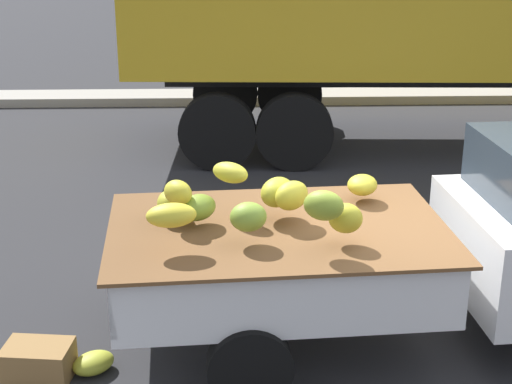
{
  "coord_description": "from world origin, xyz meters",
  "views": [
    {
      "loc": [
        -1.59,
        -6.04,
        3.49
      ],
      "look_at": [
        -1.38,
        0.22,
        1.21
      ],
      "focal_mm": 54.91,
      "sensor_mm": 36.0,
      "label": 1
    }
  ],
  "objects": [
    {
      "name": "pickup_truck",
      "position": [
        0.65,
        -0.12,
        0.88
      ],
      "size": [
        4.89,
        2.09,
        1.7
      ],
      "rotation": [
        0.0,
        0.0,
        0.07
      ],
      "color": "white",
      "rests_on": "ground"
    },
    {
      "name": "produce_crate",
      "position": [
        -3.12,
        -0.69,
        0.14
      ],
      "size": [
        0.56,
        0.42,
        0.28
      ],
      "primitive_type": "cube",
      "rotation": [
        0.0,
        0.0,
        -0.12
      ],
      "color": "olive",
      "rests_on": "ground"
    },
    {
      "name": "ground",
      "position": [
        0.0,
        0.0,
        0.0
      ],
      "size": [
        220.0,
        220.0,
        0.0
      ],
      "primitive_type": "plane",
      "color": "#28282B"
    },
    {
      "name": "curb_strip",
      "position": [
        0.0,
        8.59,
        0.08
      ],
      "size": [
        80.0,
        0.8,
        0.16
      ],
      "primitive_type": "cube",
      "color": "gray",
      "rests_on": "ground"
    },
    {
      "name": "fallen_banana_bunch_near_tailgate",
      "position": [
        -2.71,
        -0.63,
        0.08
      ],
      "size": [
        0.43,
        0.41,
        0.16
      ],
      "primitive_type": "ellipsoid",
      "rotation": [
        0.0,
        0.0,
        3.82
      ],
      "color": "gold",
      "rests_on": "ground"
    }
  ]
}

